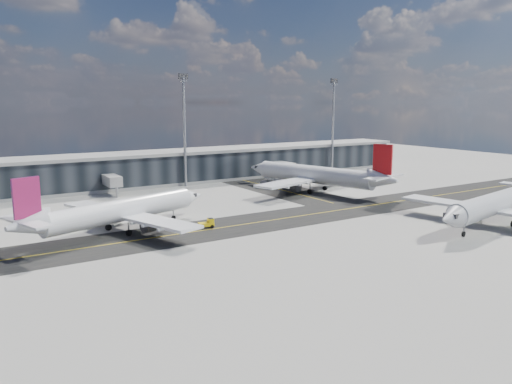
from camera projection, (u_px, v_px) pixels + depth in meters
ground at (295, 223)px, 91.02m from camera, size 300.00×300.00×0.00m
taxiway_lanes at (279, 210)px, 102.02m from camera, size 180.00×63.00×0.03m
terminal_concourse at (175, 168)px, 136.11m from camera, size 152.00×19.80×8.80m
floodlight_masts at (184, 126)px, 128.27m from camera, size 102.50×0.70×28.90m
airliner_af at (119, 211)px, 83.60m from camera, size 36.99×31.93×11.24m
airliner_redtail at (317, 175)px, 121.87m from camera, size 36.35×42.21×12.70m
airliner_near at (497, 203)px, 89.34m from camera, size 39.32×33.70×11.68m
baggage_tug at (208, 223)px, 87.31m from camera, size 2.84×1.76×1.67m
service_van at (270, 182)px, 132.73m from camera, size 5.13×5.69×1.47m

